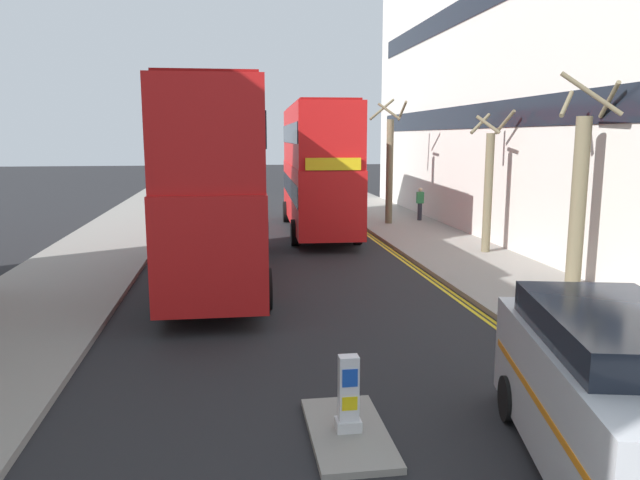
{
  "coord_description": "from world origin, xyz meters",
  "views": [
    {
      "loc": [
        -1.56,
        -3.02,
        4.25
      ],
      "look_at": [
        0.5,
        11.0,
        1.8
      ],
      "focal_mm": 33.61,
      "sensor_mm": 36.0,
      "label": 1
    }
  ],
  "objects_px": {
    "double_decker_bus_away": "(217,179)",
    "double_decker_bus_oncoming": "(318,165)",
    "keep_left_bollard": "(348,396)",
    "taxi_minivan": "(618,400)",
    "pedestrian_far": "(420,203)"
  },
  "relations": [
    {
      "from": "double_decker_bus_away",
      "to": "double_decker_bus_oncoming",
      "type": "relative_size",
      "value": 1.0
    },
    {
      "from": "keep_left_bollard",
      "to": "taxi_minivan",
      "type": "height_order",
      "value": "taxi_minivan"
    },
    {
      "from": "keep_left_bollard",
      "to": "taxi_minivan",
      "type": "relative_size",
      "value": 0.22
    },
    {
      "from": "taxi_minivan",
      "to": "double_decker_bus_away",
      "type": "bearing_deg",
      "value": 113.57
    },
    {
      "from": "keep_left_bollard",
      "to": "double_decker_bus_away",
      "type": "height_order",
      "value": "double_decker_bus_away"
    },
    {
      "from": "double_decker_bus_away",
      "to": "double_decker_bus_oncoming",
      "type": "distance_m",
      "value": 9.65
    },
    {
      "from": "keep_left_bollard",
      "to": "double_decker_bus_away",
      "type": "relative_size",
      "value": 0.1
    },
    {
      "from": "keep_left_bollard",
      "to": "pedestrian_far",
      "type": "xyz_separation_m",
      "value": [
        7.68,
        20.75,
        0.38
      ]
    },
    {
      "from": "double_decker_bus_away",
      "to": "double_decker_bus_oncoming",
      "type": "bearing_deg",
      "value": 63.99
    },
    {
      "from": "double_decker_bus_oncoming",
      "to": "taxi_minivan",
      "type": "bearing_deg",
      "value": -87.68
    },
    {
      "from": "double_decker_bus_away",
      "to": "pedestrian_far",
      "type": "distance_m",
      "value": 14.61
    },
    {
      "from": "double_decker_bus_oncoming",
      "to": "pedestrian_far",
      "type": "relative_size",
      "value": 6.72
    },
    {
      "from": "keep_left_bollard",
      "to": "double_decker_bus_oncoming",
      "type": "xyz_separation_m",
      "value": [
        2.23,
        18.67,
        2.42
      ]
    },
    {
      "from": "double_decker_bus_oncoming",
      "to": "taxi_minivan",
      "type": "xyz_separation_m",
      "value": [
        0.82,
        -20.25,
        -1.96
      ]
    },
    {
      "from": "double_decker_bus_away",
      "to": "taxi_minivan",
      "type": "relative_size",
      "value": 2.12
    }
  ]
}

